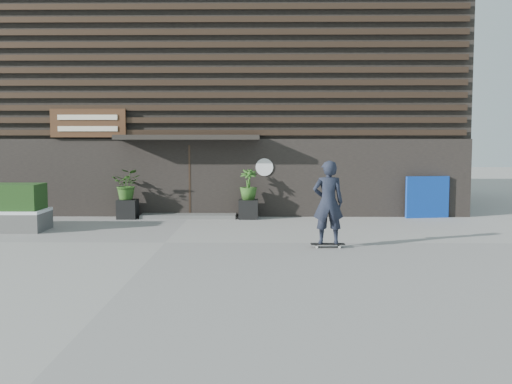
{
  "coord_description": "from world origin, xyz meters",
  "views": [
    {
      "loc": [
        2.37,
        -14.23,
        2.47
      ],
      "look_at": [
        2.17,
        1.46,
        1.1
      ],
      "focal_mm": 42.01,
      "sensor_mm": 36.0,
      "label": 1
    }
  ],
  "objects_px": {
    "skateboarder": "(328,203)",
    "planter_pot_left": "(128,209)",
    "planter_pot_right": "(248,209)",
    "blue_tarp": "(427,197)"
  },
  "relations": [
    {
      "from": "planter_pot_left",
      "to": "planter_pot_right",
      "type": "distance_m",
      "value": 3.8
    },
    {
      "from": "planter_pot_left",
      "to": "planter_pot_right",
      "type": "xyz_separation_m",
      "value": [
        3.8,
        0.0,
        0.0
      ]
    },
    {
      "from": "planter_pot_right",
      "to": "blue_tarp",
      "type": "height_order",
      "value": "blue_tarp"
    },
    {
      "from": "planter_pot_right",
      "to": "skateboarder",
      "type": "height_order",
      "value": "skateboarder"
    },
    {
      "from": "planter_pot_left",
      "to": "skateboarder",
      "type": "distance_m",
      "value": 7.68
    },
    {
      "from": "skateboarder",
      "to": "planter_pot_left",
      "type": "bearing_deg",
      "value": 138.8
    },
    {
      "from": "planter_pot_left",
      "to": "blue_tarp",
      "type": "height_order",
      "value": "blue_tarp"
    },
    {
      "from": "planter_pot_left",
      "to": "blue_tarp",
      "type": "relative_size",
      "value": 0.43
    },
    {
      "from": "planter_pot_left",
      "to": "planter_pot_right",
      "type": "height_order",
      "value": "same"
    },
    {
      "from": "blue_tarp",
      "to": "skateboarder",
      "type": "height_order",
      "value": "skateboarder"
    }
  ]
}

